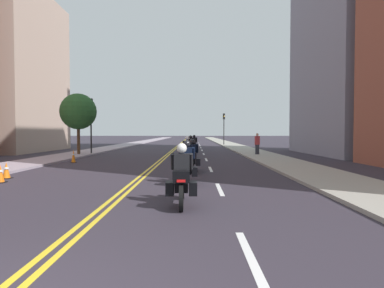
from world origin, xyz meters
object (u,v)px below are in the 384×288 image
Objects in this scene: traffic_cone_2 at (6,170)px; motorcycle_0 at (182,180)px; motorcycle_4 at (191,149)px; motorcycle_5 at (190,147)px; traffic_light_far at (224,123)px; traffic_cone_1 at (73,156)px; traffic_cone_0 at (0,173)px; pedestrian_0 at (257,144)px; motorcycle_2 at (192,158)px; motorcycle_3 at (187,152)px; motorcycle_7 at (194,144)px; motorcycle_1 at (187,166)px; motorcycle_6 at (194,145)px; traffic_light_near at (91,116)px; street_tree_0 at (78,112)px.

motorcycle_0 is at bearing -34.50° from traffic_cone_2.
motorcycle_4 is 4.00m from motorcycle_5.
traffic_light_far reaches higher than motorcycle_0.
traffic_cone_2 is (-7.29, -14.55, -0.32)m from motorcycle_5.
traffic_cone_1 is at bearing 88.68° from traffic_cone_2.
traffic_cone_0 is 19.00m from pedestrian_0.
motorcycle_2 is 0.99× the size of motorcycle_3.
motorcycle_5 is (-0.22, 12.18, 0.01)m from motorcycle_2.
motorcycle_2 is 7.88m from traffic_cone_2.
motorcycle_0 reaches higher than motorcycle_2.
motorcycle_7 reaches higher than traffic_cone_0.
motorcycle_1 reaches higher than traffic_cone_2.
motorcycle_2 is at bearing 57.32° from pedestrian_0.
motorcycle_4 reaches higher than motorcycle_6.
motorcycle_0 is 1.02× the size of motorcycle_2.
motorcycle_3 is at bearing 89.53° from motorcycle_0.
motorcycle_0 reaches higher than traffic_cone_2.
traffic_light_near reaches higher than motorcycle_7.
traffic_cone_2 is at bearing -136.32° from motorcycle_3.
pedestrian_0 is (12.65, 13.39, 0.60)m from traffic_cone_2.
traffic_cone_1 is at bearing 129.56° from motorcycle_1.
motorcycle_3 is (-0.33, 4.65, 0.02)m from motorcycle_2.
motorcycle_7 reaches higher than motorcycle_0.
motorcycle_0 is 3.53m from motorcycle_1.
traffic_cone_2 is (-7.62, -22.23, -0.34)m from motorcycle_7.
motorcycle_6 is 19.72m from traffic_cone_2.
motorcycle_0 is at bearing -64.17° from street_tree_0.
motorcycle_1 is at bearing -91.44° from motorcycle_7.
motorcycle_6 is at bearing 87.22° from motorcycle_5.
traffic_cone_2 is at bearing 168.44° from motorcycle_1.
traffic_light_far is at bearing 82.60° from motorcycle_1.
motorcycle_3 is at bearing -43.17° from traffic_light_near.
pedestrian_0 is (5.04, -4.80, 0.27)m from motorcycle_6.
traffic_cone_0 is at bearing -70.55° from traffic_cone_2.
motorcycle_4 is 3.25× the size of traffic_cone_2.
motorcycle_4 is 13.59m from traffic_cone_0.
traffic_cone_1 is at bearing 147.38° from motorcycle_2.
motorcycle_3 is 11.18m from motorcycle_6.
traffic_cone_0 is at bearing 42.13° from pedestrian_0.
motorcycle_0 is at bearing -29.46° from traffic_cone_0.
traffic_light_near is 1.35m from street_tree_0.
motorcycle_0 is at bearing -91.46° from motorcycle_7.
motorcycle_2 is 8.19m from motorcycle_4.
traffic_cone_1 is 29.86m from traffic_light_far.
motorcycle_7 is at bearing 71.07° from traffic_cone_2.
motorcycle_3 reaches higher than motorcycle_6.
motorcycle_4 is 11.68m from motorcycle_7.
motorcycle_4 reaches higher than motorcycle_1.
traffic_cone_0 is 0.14× the size of street_tree_0.
traffic_cone_2 is (-0.39, 1.11, -0.01)m from traffic_cone_0.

